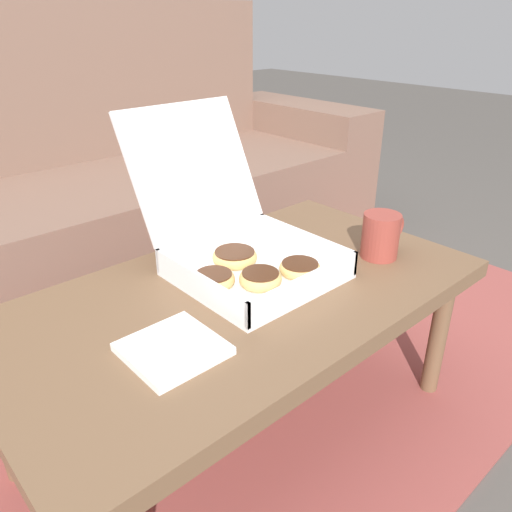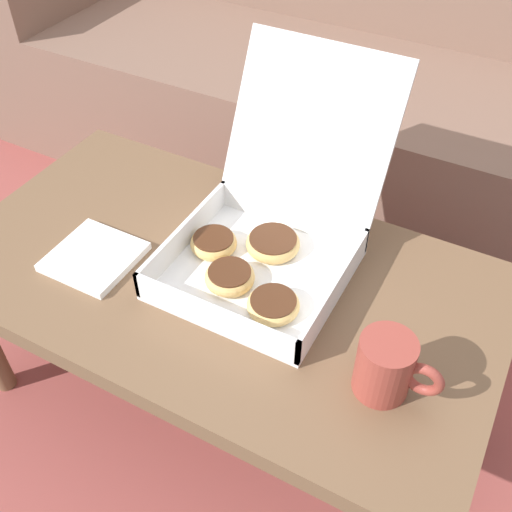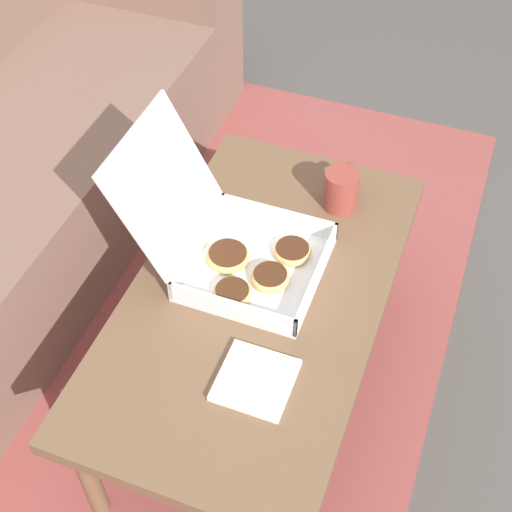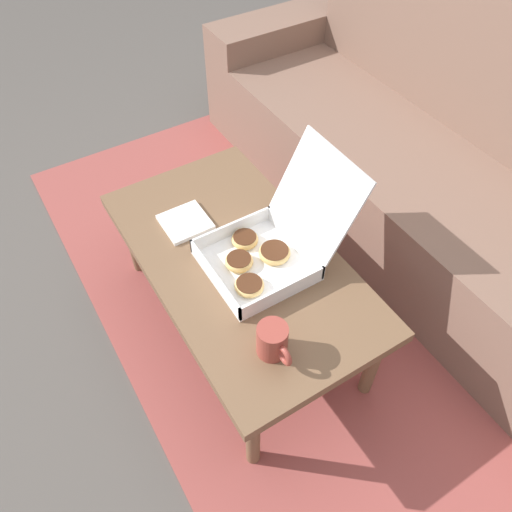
{
  "view_description": "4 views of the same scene",
  "coord_description": "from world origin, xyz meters",
  "px_view_note": "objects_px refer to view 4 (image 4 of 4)",
  "views": [
    {
      "loc": [
        -0.59,
        -0.87,
        0.93
      ],
      "look_at": [
        0.06,
        -0.15,
        0.45
      ],
      "focal_mm": 35.0,
      "sensor_mm": 36.0,
      "label": 1
    },
    {
      "loc": [
        0.43,
        -0.83,
        1.19
      ],
      "look_at": [
        0.06,
        -0.15,
        0.45
      ],
      "focal_mm": 42.0,
      "sensor_mm": 36.0,
      "label": 2
    },
    {
      "loc": [
        -0.98,
        -0.54,
        1.68
      ],
      "look_at": [
        0.06,
        -0.15,
        0.45
      ],
      "focal_mm": 50.0,
      "sensor_mm": 36.0,
      "label": 3
    },
    {
      "loc": [
        0.94,
        -0.68,
        1.64
      ],
      "look_at": [
        0.06,
        -0.15,
        0.45
      ],
      "focal_mm": 35.0,
      "sensor_mm": 36.0,
      "label": 4
    }
  ],
  "objects_px": {
    "couch": "(445,174)",
    "pastry_box": "(268,246)",
    "coffee_mug": "(273,341)",
    "coffee_table": "(239,265)"
  },
  "relations": [
    {
      "from": "couch",
      "to": "coffee_table",
      "type": "height_order",
      "value": "couch"
    },
    {
      "from": "couch",
      "to": "pastry_box",
      "type": "distance_m",
      "value": 0.9
    },
    {
      "from": "couch",
      "to": "coffee_mug",
      "type": "distance_m",
      "value": 1.13
    },
    {
      "from": "pastry_box",
      "to": "coffee_mug",
      "type": "distance_m",
      "value": 0.34
    },
    {
      "from": "couch",
      "to": "pastry_box",
      "type": "height_order",
      "value": "couch"
    },
    {
      "from": "couch",
      "to": "pastry_box",
      "type": "bearing_deg",
      "value": -86.35
    },
    {
      "from": "coffee_table",
      "to": "coffee_mug",
      "type": "distance_m",
      "value": 0.38
    },
    {
      "from": "coffee_table",
      "to": "pastry_box",
      "type": "xyz_separation_m",
      "value": [
        0.06,
        0.08,
        0.1
      ]
    },
    {
      "from": "pastry_box",
      "to": "coffee_mug",
      "type": "height_order",
      "value": "pastry_box"
    },
    {
      "from": "couch",
      "to": "coffee_mug",
      "type": "bearing_deg",
      "value": -71.62
    }
  ]
}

